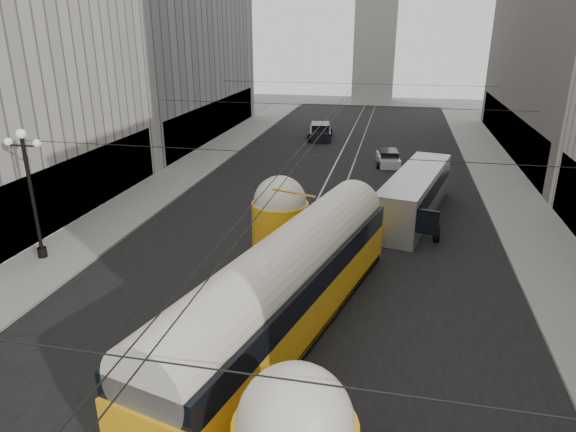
% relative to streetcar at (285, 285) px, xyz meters
% --- Properties ---
extents(road, '(20.00, 85.00, 0.02)m').
position_rel_streetcar_xyz_m(road, '(-0.50, 18.23, -1.95)').
color(road, black).
rests_on(road, ground).
extents(sidewalk_left, '(4.00, 72.00, 0.15)m').
position_rel_streetcar_xyz_m(sidewalk_left, '(-12.50, 21.73, -1.87)').
color(sidewalk_left, gray).
rests_on(sidewalk_left, ground).
extents(sidewalk_right, '(4.00, 72.00, 0.15)m').
position_rel_streetcar_xyz_m(sidewalk_right, '(11.50, 21.73, -1.87)').
color(sidewalk_right, gray).
rests_on(sidewalk_right, ground).
extents(rail_left, '(0.12, 85.00, 0.04)m').
position_rel_streetcar_xyz_m(rail_left, '(-1.25, 18.23, -1.95)').
color(rail_left, gray).
rests_on(rail_left, ground).
extents(rail_right, '(0.12, 85.00, 0.04)m').
position_rel_streetcar_xyz_m(rail_right, '(0.25, 18.23, -1.95)').
color(rail_right, gray).
rests_on(rail_right, ground).
extents(lamppost_left_mid, '(1.86, 0.44, 6.37)m').
position_rel_streetcar_xyz_m(lamppost_left_mid, '(-13.10, 3.73, 1.80)').
color(lamppost_left_mid, black).
rests_on(lamppost_left_mid, sidewalk_left).
extents(catenary, '(25.00, 72.00, 0.23)m').
position_rel_streetcar_xyz_m(catenary, '(-0.38, 17.22, 3.93)').
color(catenary, black).
rests_on(catenary, ground).
extents(streetcar, '(6.63, 17.72, 3.99)m').
position_rel_streetcar_xyz_m(streetcar, '(0.00, 0.00, 0.00)').
color(streetcar, '#FFB016').
rests_on(streetcar, ground).
extents(city_bus, '(4.67, 11.27, 2.77)m').
position_rel_streetcar_xyz_m(city_bus, '(4.97, 13.88, -0.43)').
color(city_bus, '#AEB1B3').
rests_on(city_bus, ground).
extents(sedan_white_far, '(2.17, 4.15, 1.25)m').
position_rel_streetcar_xyz_m(sedan_white_far, '(3.06, 26.20, -1.38)').
color(sedan_white_far, white).
rests_on(sedan_white_far, ground).
extents(sedan_dark_far, '(2.85, 5.27, 1.58)m').
position_rel_streetcar_xyz_m(sedan_dark_far, '(-4.10, 35.68, -1.23)').
color(sedan_dark_far, black).
rests_on(sedan_dark_far, ground).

